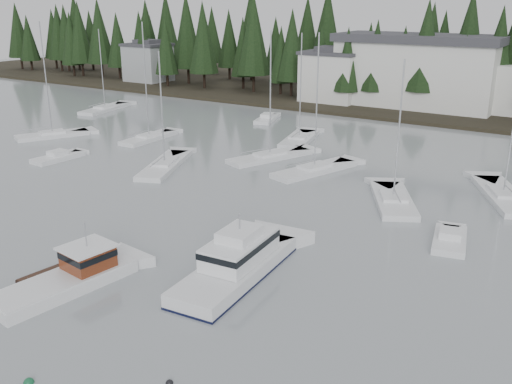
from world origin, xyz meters
TOP-DOWN VIEW (x-y plane):
  - far_shore_land at (0.00, 97.00)m, footprint 240.00×54.00m
  - conifer_treeline at (0.00, 86.00)m, footprint 200.00×22.00m
  - house_west at (-18.00, 79.00)m, footprint 9.54×7.42m
  - house_far_west at (-60.00, 81.00)m, footprint 8.48×7.42m
  - harbor_inn at (-2.96, 82.34)m, footprint 29.50×11.50m
  - lobster_boat_brown at (-4.04, 12.83)m, footprint 5.21×9.02m
  - cabin_cruiser_center at (3.67, 19.41)m, footprint 4.18×11.09m
  - sailboat_0 at (-37.30, 38.38)m, footprint 6.33×9.04m
  - sailboat_2 at (-2.47, 42.28)m, footprint 5.58×10.14m
  - sailboat_3 at (-10.00, 53.06)m, footprint 4.95×9.45m
  - sailboat_4 at (7.33, 37.66)m, footprint 6.76×9.26m
  - sailboat_5 at (-25.94, 43.72)m, footprint 2.76×8.52m
  - sailboat_6 at (-16.26, 35.48)m, footprint 6.55×10.80m
  - sailboat_10 at (15.02, 43.93)m, footprint 7.29×10.58m
  - sailboat_11 at (-45.28, 54.85)m, footprint 4.54×10.30m
  - sailboat_12 at (-8.80, 44.11)m, footprint 6.08×10.26m
  - runabout_0 at (-27.96, 31.57)m, footprint 2.47×5.73m
  - runabout_1 at (13.63, 31.57)m, footprint 3.18×5.35m
  - runabout_3 at (-19.77, 61.56)m, footprint 3.85×6.77m
  - mooring_buoy_green at (1.64, 5.60)m, footprint 0.48×0.48m
  - mooring_buoy_dark at (7.04, 8.98)m, footprint 0.36×0.36m

SIDE VIEW (x-z plane):
  - far_shore_land at x=0.00m, z-range -0.50..0.50m
  - conifer_treeline at x=0.00m, z-range -10.00..10.00m
  - mooring_buoy_green at x=1.64m, z-range -0.24..0.24m
  - mooring_buoy_dark at x=7.04m, z-range -0.18..0.18m
  - sailboat_10 at x=15.02m, z-range -6.23..6.35m
  - sailboat_6 at x=-16.26m, z-range -6.07..6.19m
  - sailboat_11 at x=-45.28m, z-range -6.32..6.45m
  - sailboat_4 at x=7.33m, z-range -6.22..6.34m
  - sailboat_3 at x=-10.00m, z-range -6.60..6.74m
  - sailboat_12 at x=-8.80m, z-range -6.94..7.09m
  - sailboat_2 at x=-2.47m, z-range -6.96..7.11m
  - sailboat_0 at x=-37.30m, z-range -7.18..7.35m
  - sailboat_5 at x=-25.94m, z-range -7.16..7.36m
  - runabout_3 at x=-19.77m, z-range -0.58..0.84m
  - runabout_0 at x=-27.96m, z-range -0.58..0.84m
  - runabout_1 at x=13.63m, z-range -0.58..0.84m
  - lobster_boat_brown at x=-4.04m, z-range -1.66..2.64m
  - cabin_cruiser_center at x=3.67m, z-range -1.63..3.04m
  - house_far_west at x=-60.00m, z-range 0.28..8.53m
  - house_west at x=-18.00m, z-range 0.28..9.03m
  - harbor_inn at x=-2.96m, z-range 0.33..11.23m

